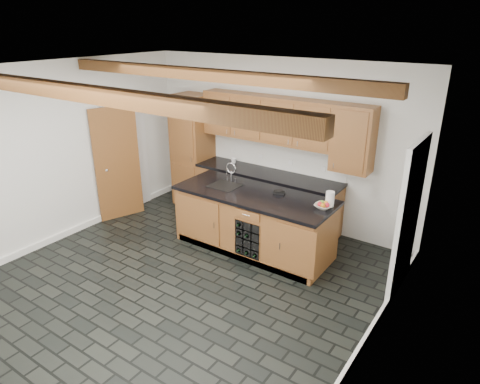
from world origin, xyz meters
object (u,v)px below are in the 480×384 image
object	(u,v)px
kitchen_scale	(279,192)
fruit_bowl	(323,206)
island	(254,222)
paper_towel	(330,199)

from	to	relation	value
kitchen_scale	fruit_bowl	distance (m)	0.78
island	kitchen_scale	size ratio (longest dim) A/B	13.41
fruit_bowl	kitchen_scale	bearing A→B (deg)	171.19
kitchen_scale	fruit_bowl	bearing A→B (deg)	-23.13
island	kitchen_scale	world-z (taller)	kitchen_scale
island	kitchen_scale	xyz separation A→B (m)	(0.30, 0.22, 0.49)
island	fruit_bowl	distance (m)	1.19
fruit_bowl	paper_towel	size ratio (longest dim) A/B	1.11
fruit_bowl	paper_towel	bearing A→B (deg)	70.28
kitchen_scale	island	bearing A→B (deg)	-158.91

